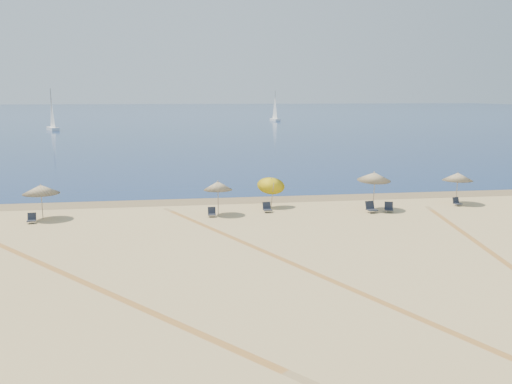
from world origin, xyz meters
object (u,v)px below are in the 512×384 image
(umbrella_4, at_px, (374,176))
(chair_6, at_px, (389,208))
(sailboat_0, at_px, (52,118))
(umbrella_2, at_px, (218,186))
(umbrella_1, at_px, (41,189))
(chair_5, at_px, (371,208))
(chair_4, at_px, (267,208))
(umbrella_5, at_px, (458,177))
(chair_7, at_px, (457,202))
(chair_2, at_px, (32,219))
(sailboat_1, at_px, (275,112))
(chair_3, at_px, (212,212))
(umbrella_3, at_px, (271,183))

(umbrella_4, relative_size, chair_6, 3.37)
(umbrella_4, relative_size, sailboat_0, 0.30)
(umbrella_2, relative_size, chair_6, 2.85)
(umbrella_1, xyz_separation_m, chair_5, (21.17, -1.27, -1.58))
(chair_4, distance_m, chair_6, 8.14)
(umbrella_1, xyz_separation_m, chair_4, (14.36, -0.11, -1.61))
(umbrella_5, bearing_deg, chair_7, -115.56)
(umbrella_2, relative_size, umbrella_5, 0.98)
(umbrella_2, height_order, sailboat_0, sailboat_0)
(umbrella_2, distance_m, chair_4, 3.69)
(chair_2, xyz_separation_m, sailboat_1, (38.41, 123.77, 2.39))
(umbrella_4, bearing_deg, chair_5, -118.86)
(chair_4, bearing_deg, umbrella_5, -1.51)
(chair_4, relative_size, chair_7, 1.06)
(umbrella_5, bearing_deg, chair_3, -174.91)
(umbrella_4, relative_size, chair_4, 3.94)
(chair_4, xyz_separation_m, sailboat_0, (-31.97, 88.92, 2.43))
(chair_2, xyz_separation_m, chair_4, (14.78, 0.91, 0.02))
(umbrella_4, distance_m, umbrella_5, 6.78)
(umbrella_1, distance_m, umbrella_5, 28.32)
(umbrella_5, bearing_deg, umbrella_3, 177.23)
(chair_6, relative_size, chair_7, 1.24)
(chair_5, distance_m, sailboat_1, 125.18)
(umbrella_3, bearing_deg, sailboat_1, 79.23)
(umbrella_1, distance_m, umbrella_3, 14.95)
(umbrella_2, xyz_separation_m, umbrella_3, (3.83, 1.70, -0.16))
(umbrella_1, xyz_separation_m, sailboat_0, (-17.61, 88.80, 0.82))
(umbrella_2, bearing_deg, umbrella_5, 3.48)
(umbrella_5, xyz_separation_m, sailboat_0, (-45.92, 88.15, 0.76))
(chair_2, relative_size, chair_4, 0.93)
(chair_5, height_order, chair_6, chair_5)
(umbrella_2, distance_m, chair_5, 10.27)
(umbrella_2, height_order, chair_3, umbrella_2)
(chair_3, xyz_separation_m, chair_4, (3.76, 0.81, 0.02))
(chair_2, relative_size, chair_3, 1.05)
(umbrella_1, xyz_separation_m, chair_6, (22.40, -1.32, -1.61))
(umbrella_1, bearing_deg, sailboat_1, 72.80)
(chair_7, xyz_separation_m, sailboat_1, (10.01, 122.81, 2.40))
(umbrella_4, distance_m, chair_6, 2.32)
(chair_3, bearing_deg, chair_5, -0.59)
(umbrella_2, relative_size, sailboat_0, 0.25)
(umbrella_4, bearing_deg, chair_3, -177.46)
(umbrella_3, xyz_separation_m, chair_5, (6.28, -2.58, -1.43))
(sailboat_1, bearing_deg, umbrella_3, -107.28)
(chair_4, bearing_deg, chair_5, -14.33)
(chair_4, relative_size, sailboat_1, 0.08)
(chair_5, relative_size, chair_7, 1.26)
(umbrella_4, xyz_separation_m, chair_6, (0.77, -0.88, -1.99))
(umbrella_4, bearing_deg, chair_2, -178.49)
(chair_6, bearing_deg, umbrella_5, 37.41)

